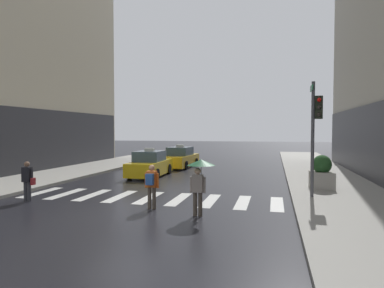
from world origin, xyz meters
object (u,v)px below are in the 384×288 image
(pedestrian_with_handbag, at_px, (27,179))
(pedestrian_with_backpack, at_px, (151,183))
(taxi_lead, at_px, (150,165))
(planter_near_corner, at_px, (322,173))
(taxi_second, at_px, (180,158))
(pedestrian_with_umbrella, at_px, (200,172))
(traffic_light_pole, at_px, (315,122))

(pedestrian_with_handbag, bearing_deg, pedestrian_with_backpack, -1.22)
(taxi_lead, xyz_separation_m, planter_near_corner, (9.92, -3.22, 0.15))
(taxi_second, relative_size, planter_near_corner, 2.89)
(pedestrian_with_umbrella, relative_size, planter_near_corner, 1.21)
(taxi_second, relative_size, pedestrian_with_handbag, 2.80)
(traffic_light_pole, bearing_deg, taxi_lead, 149.67)
(pedestrian_with_umbrella, xyz_separation_m, planter_near_corner, (4.67, 5.96, -0.64))
(pedestrian_with_umbrella, relative_size, pedestrian_with_handbag, 1.18)
(taxi_second, distance_m, pedestrian_with_backpack, 14.27)
(pedestrian_with_backpack, distance_m, planter_near_corner, 8.55)
(taxi_lead, distance_m, pedestrian_with_handbag, 8.76)
(pedestrian_with_handbag, bearing_deg, taxi_lead, 75.76)
(traffic_light_pole, relative_size, taxi_second, 1.04)
(pedestrian_with_handbag, bearing_deg, planter_near_corner, 23.58)
(taxi_second, height_order, pedestrian_with_umbrella, pedestrian_with_umbrella)
(pedestrian_with_handbag, bearing_deg, pedestrian_with_umbrella, -5.35)
(taxi_second, xyz_separation_m, pedestrian_with_umbrella, (4.72, -14.57, 0.79))
(traffic_light_pole, bearing_deg, pedestrian_with_handbag, -165.27)
(traffic_light_pole, xyz_separation_m, pedestrian_with_handbag, (-11.50, -3.02, -2.32))
(pedestrian_with_backpack, relative_size, pedestrian_with_handbag, 1.00)
(taxi_lead, xyz_separation_m, pedestrian_with_handbag, (-2.15, -8.49, 0.21))
(taxi_lead, distance_m, planter_near_corner, 10.43)
(taxi_second, bearing_deg, pedestrian_with_backpack, -78.84)
(pedestrian_with_handbag, bearing_deg, traffic_light_pole, 14.73)
(pedestrian_with_backpack, xyz_separation_m, planter_near_corner, (6.64, 5.38, -0.10))
(traffic_light_pole, bearing_deg, pedestrian_with_backpack, -152.63)
(pedestrian_with_umbrella, bearing_deg, traffic_light_pole, 42.18)
(taxi_lead, distance_m, pedestrian_with_umbrella, 10.60)
(pedestrian_with_backpack, bearing_deg, planter_near_corner, 39.06)
(taxi_lead, height_order, pedestrian_with_umbrella, pedestrian_with_umbrella)
(pedestrian_with_umbrella, distance_m, planter_near_corner, 7.60)
(taxi_lead, height_order, pedestrian_with_backpack, taxi_lead)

